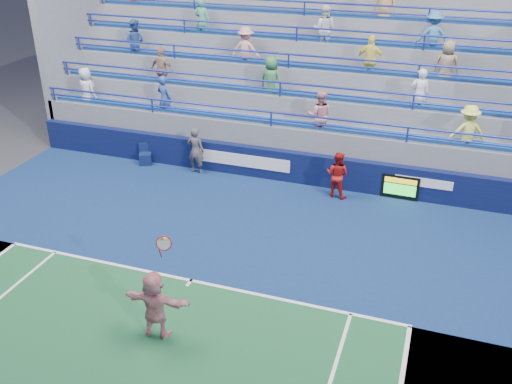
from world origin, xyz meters
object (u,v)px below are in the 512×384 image
at_px(tennis_player, 155,305).
at_px(line_judge, 196,150).
at_px(serve_speed_board, 400,187).
at_px(judge_chair, 146,158).
at_px(ball_girl, 337,175).

relative_size(tennis_player, line_judge, 1.55).
xyz_separation_m(serve_speed_board, line_judge, (-7.09, -0.26, 0.43)).
xyz_separation_m(judge_chair, line_judge, (2.07, -0.06, 0.60)).
bearing_deg(line_judge, tennis_player, 109.87).
bearing_deg(ball_girl, line_judge, 10.37).
distance_m(serve_speed_board, judge_chair, 9.16).
bearing_deg(tennis_player, line_judge, 108.42).
xyz_separation_m(serve_speed_board, judge_chair, (-9.16, -0.21, -0.17)).
xyz_separation_m(line_judge, ball_girl, (5.10, -0.23, -0.07)).
bearing_deg(line_judge, serve_speed_board, -176.42).
bearing_deg(judge_chair, tennis_player, -59.80).
height_order(judge_chair, line_judge, line_judge).
xyz_separation_m(serve_speed_board, ball_girl, (-1.98, -0.49, 0.36)).
relative_size(tennis_player, ball_girl, 1.69).
bearing_deg(judge_chair, ball_girl, -2.28).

